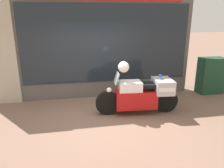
# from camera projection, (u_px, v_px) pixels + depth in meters

# --- Properties ---
(ground_plane) EXTENTS (60.00, 60.00, 0.00)m
(ground_plane) POSITION_uv_depth(u_px,v_px,m) (102.00, 121.00, 5.73)
(ground_plane) COLOR #7A5B4C
(shop_building) EXTENTS (6.63, 0.55, 3.46)m
(shop_building) POSITION_uv_depth(u_px,v_px,m) (78.00, 45.00, 7.01)
(shop_building) COLOR #56514C
(shop_building) RESTS_ON ground
(window_display) EXTENTS (5.18, 0.30, 2.03)m
(window_display) POSITION_uv_depth(u_px,v_px,m) (106.00, 81.00, 7.57)
(window_display) COLOR slate
(window_display) RESTS_ON ground
(paramedic_motorcycle) EXTENTS (2.32, 0.75, 1.19)m
(paramedic_motorcycle) POSITION_uv_depth(u_px,v_px,m) (142.00, 94.00, 6.05)
(paramedic_motorcycle) COLOR black
(paramedic_motorcycle) RESTS_ON ground
(utility_cabinet) EXTENTS (0.86, 0.50, 1.26)m
(utility_cabinet) POSITION_uv_depth(u_px,v_px,m) (211.00, 75.00, 7.67)
(utility_cabinet) COLOR #193D28
(utility_cabinet) RESTS_ON ground
(white_helmet) EXTENTS (0.30, 0.30, 0.30)m
(white_helmet) POSITION_uv_depth(u_px,v_px,m) (124.00, 67.00, 5.76)
(white_helmet) COLOR white
(white_helmet) RESTS_ON paramedic_motorcycle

